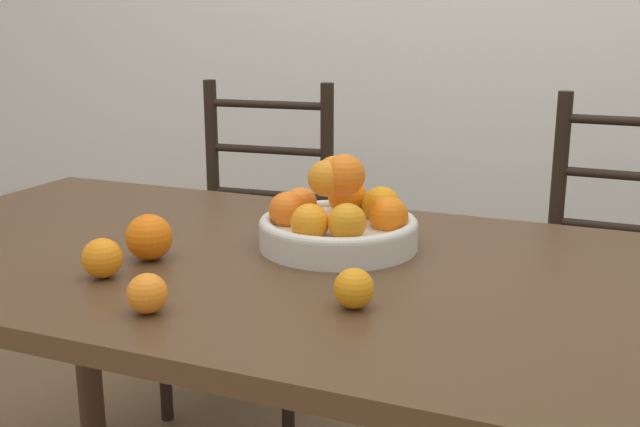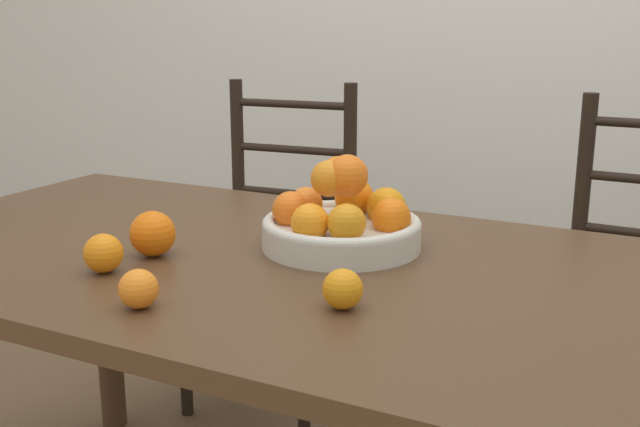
% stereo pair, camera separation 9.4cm
% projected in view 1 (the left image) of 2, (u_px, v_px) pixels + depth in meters
% --- Properties ---
extents(dining_table, '(1.81, 0.87, 0.72)m').
position_uv_depth(dining_table, '(308.00, 308.00, 1.36)').
color(dining_table, '#4C331E').
rests_on(dining_table, ground_plane).
extents(fruit_bowl, '(0.30, 0.30, 0.18)m').
position_uv_depth(fruit_bowl, '(339.00, 220.00, 1.41)').
color(fruit_bowl, beige).
rests_on(fruit_bowl, dining_table).
extents(orange_loose_0, '(0.06, 0.06, 0.06)m').
position_uv_depth(orange_loose_0, '(147.00, 293.00, 1.09)').
color(orange_loose_0, orange).
rests_on(orange_loose_0, dining_table).
extents(orange_loose_1, '(0.07, 0.07, 0.07)m').
position_uv_depth(orange_loose_1, '(102.00, 258.00, 1.24)').
color(orange_loose_1, orange).
rests_on(orange_loose_1, dining_table).
extents(orange_loose_2, '(0.08, 0.08, 0.08)m').
position_uv_depth(orange_loose_2, '(149.00, 237.00, 1.34)').
color(orange_loose_2, orange).
rests_on(orange_loose_2, dining_table).
extents(orange_loose_3, '(0.06, 0.06, 0.06)m').
position_uv_depth(orange_loose_3, '(354.00, 288.00, 1.11)').
color(orange_loose_3, orange).
rests_on(orange_loose_3, dining_table).
extents(chair_left, '(0.45, 0.43, 0.96)m').
position_uv_depth(chair_left, '(253.00, 251.00, 2.24)').
color(chair_left, black).
rests_on(chair_left, ground_plane).
extents(chair_right, '(0.43, 0.41, 0.96)m').
position_uv_depth(chair_right, '(623.00, 298.00, 1.86)').
color(chair_right, black).
rests_on(chair_right, ground_plane).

